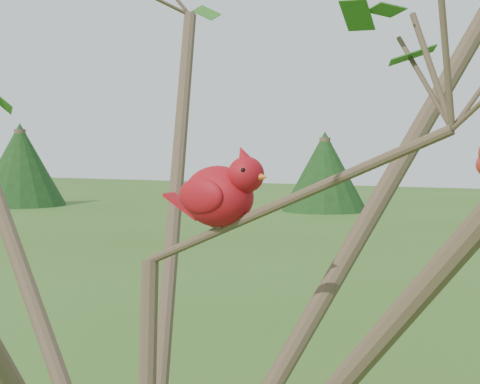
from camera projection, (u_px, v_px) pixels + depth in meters
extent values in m
ellipsoid|color=#9D0D15|center=(218.00, 196.00, 1.35)|extent=(0.15, 0.12, 0.11)
sphere|color=#9D0D15|center=(246.00, 175.00, 1.31)|extent=(0.07, 0.07, 0.07)
cone|color=#9D0D15|center=(244.00, 156.00, 1.31)|extent=(0.05, 0.04, 0.05)
cone|color=#D85914|center=(261.00, 177.00, 1.29)|extent=(0.03, 0.03, 0.02)
ellipsoid|color=black|center=(256.00, 177.00, 1.30)|extent=(0.02, 0.04, 0.03)
cube|color=#9D0D15|center=(185.00, 206.00, 1.40)|extent=(0.09, 0.04, 0.05)
ellipsoid|color=#9D0D15|center=(230.00, 193.00, 1.39)|extent=(0.10, 0.04, 0.07)
ellipsoid|color=#9D0D15|center=(201.00, 196.00, 1.32)|extent=(0.10, 0.04, 0.07)
cylinder|color=#433324|center=(325.00, 174.00, 25.55)|extent=(0.38, 0.38, 2.56)
cone|color=black|center=(325.00, 171.00, 25.55)|extent=(2.99, 2.99, 2.78)
cylinder|color=#433324|center=(20.00, 168.00, 27.94)|extent=(0.44, 0.44, 2.91)
cone|color=black|center=(20.00, 164.00, 27.93)|extent=(3.40, 3.40, 3.15)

